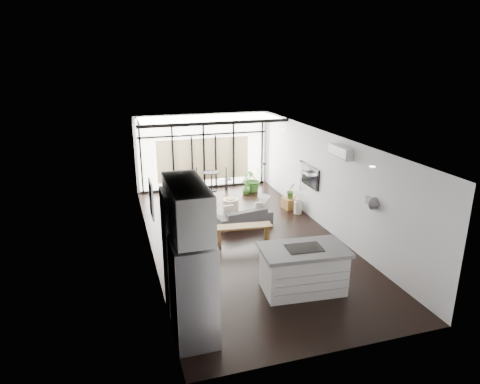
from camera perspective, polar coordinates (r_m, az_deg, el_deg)
floor at (r=11.91m, az=0.43°, el=-6.16°), size 5.00×10.00×0.00m
ceiling at (r=11.07m, az=0.46°, el=7.20°), size 5.00×10.00×0.00m
wall_left at (r=10.96m, az=-12.12°, el=-0.89°), size 0.02×10.00×2.80m
wall_right at (r=12.37m, az=11.56°, el=1.30°), size 0.02×10.00×2.80m
wall_back at (r=16.09m, az=-4.94°, el=5.43°), size 5.00×0.02×2.80m
wall_front at (r=7.18m, az=12.76°, el=-11.35°), size 5.00×0.02×2.80m
glazing at (r=15.98m, az=-4.85°, el=5.34°), size 5.00×0.20×2.80m
skylight at (r=14.89m, az=-4.24°, el=9.79°), size 4.70×1.90×0.06m
neighbour_building at (r=16.11m, az=-4.87°, el=4.35°), size 3.50×0.02×1.60m
island at (r=9.33m, az=8.42°, el=-10.16°), size 1.89×1.22×0.99m
cooktop at (r=9.11m, az=8.56°, el=-7.38°), size 0.79×0.56×0.01m
fridge at (r=7.62m, az=-6.17°, el=-13.16°), size 0.73×0.91×1.87m
appliance_column at (r=8.23m, az=-7.74°, el=-8.15°), size 0.65×0.68×2.53m
upper_cabinets at (r=7.41m, az=-7.07°, el=-2.01°), size 0.62×1.75×0.86m
pendant_left at (r=8.72m, az=3.18°, el=-1.11°), size 0.26×0.26×0.18m
pendant_right at (r=9.01m, az=7.96°, el=-0.62°), size 0.26×0.26×0.18m
sofa at (r=12.73m, az=0.47°, el=-2.90°), size 1.77×0.80×0.67m
console_bench at (r=11.54m, az=0.44°, el=-5.63°), size 1.57×0.56×0.49m
pouf at (r=13.79m, az=-1.29°, el=-1.79°), size 0.64×0.64×0.42m
crate at (r=14.19m, az=6.74°, el=-1.49°), size 0.53×0.53×0.35m
plant_tall at (r=15.81m, az=1.79°, el=1.38°), size 1.03×1.10×0.73m
plant_med at (r=15.52m, az=0.79°, el=0.29°), size 0.54×0.67×0.33m
plant_crate at (r=14.09m, az=6.78°, el=-0.36°), size 0.44×0.59×0.23m
milk_can at (r=13.74m, az=7.74°, el=-1.87°), size 0.28×0.28×0.50m
bistro_set at (r=15.91m, az=-3.82°, el=1.49°), size 1.66×1.05×0.74m
tv at (r=13.23m, az=9.35°, el=2.06°), size 0.05×1.10×0.65m
ac_unit at (r=11.38m, az=13.26°, el=5.21°), size 0.22×0.90×0.30m
framed_art at (r=10.44m, az=-11.75°, el=-0.94°), size 0.04×0.70×0.90m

